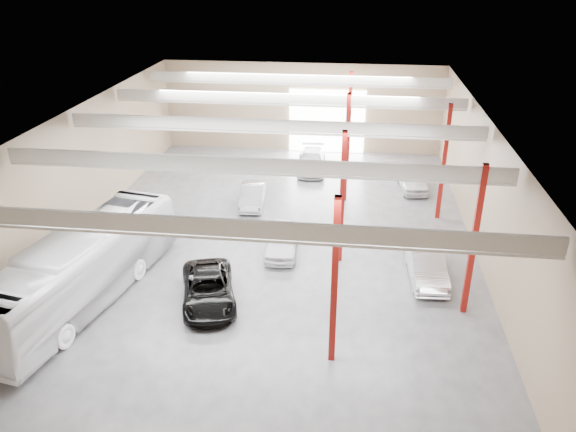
% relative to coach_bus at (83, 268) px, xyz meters
% --- Properties ---
extents(depot_shell, '(22.12, 32.12, 7.06)m').
position_rel_coach_bus_xyz_m(depot_shell, '(7.77, 7.68, 3.28)').
color(depot_shell, '#46464B').
rests_on(depot_shell, ground).
extents(coach_bus, '(5.06, 12.53, 3.40)m').
position_rel_coach_bus_xyz_m(coach_bus, '(0.00, 0.00, 0.00)').
color(coach_bus, white).
rests_on(coach_bus, ground).
extents(black_sedan, '(3.64, 5.48, 1.40)m').
position_rel_coach_bus_xyz_m(black_sedan, '(5.63, 0.49, -1.00)').
color(black_sedan, black).
rests_on(black_sedan, ground).
extents(car_row_a, '(1.84, 4.21, 1.41)m').
position_rel_coach_bus_xyz_m(car_row_a, '(8.33, 5.69, -0.99)').
color(car_row_a, white).
rests_on(car_row_a, ground).
extents(car_row_b, '(1.74, 4.16, 1.34)m').
position_rel_coach_bus_xyz_m(car_row_b, '(5.63, 11.70, -1.03)').
color(car_row_b, '#BCBBC1').
rests_on(car_row_b, ground).
extents(car_row_c, '(2.22, 5.00, 1.43)m').
position_rel_coach_bus_xyz_m(car_row_c, '(8.84, 18.44, -0.99)').
color(car_row_c, slate).
rests_on(car_row_c, ground).
extents(car_right_near, '(1.84, 4.65, 1.50)m').
position_rel_coach_bus_xyz_m(car_right_near, '(15.71, 3.85, -0.95)').
color(car_right_near, silver).
rests_on(car_right_near, ground).
extents(car_right_far, '(2.12, 4.37, 1.44)m').
position_rel_coach_bus_xyz_m(car_right_far, '(15.93, 15.67, -0.98)').
color(car_right_far, silver).
rests_on(car_right_far, ground).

